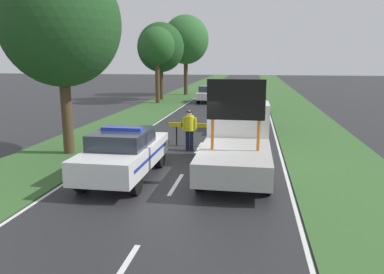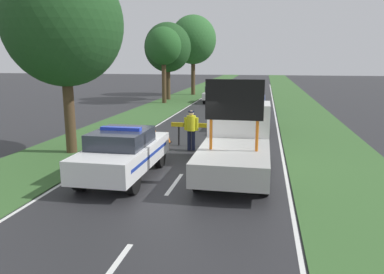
{
  "view_description": "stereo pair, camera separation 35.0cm",
  "coord_description": "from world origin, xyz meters",
  "px_view_note": "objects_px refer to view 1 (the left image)",
  "views": [
    {
      "loc": [
        2.21,
        -11.26,
        3.69
      ],
      "look_at": [
        0.2,
        1.02,
        1.1
      ],
      "focal_mm": 35.0,
      "sensor_mm": 36.0,
      "label": 1
    },
    {
      "loc": [
        2.55,
        -11.19,
        3.69
      ],
      "look_at": [
        0.2,
        1.02,
        1.1
      ],
      "focal_mm": 35.0,
      "sensor_mm": 36.0,
      "label": 2
    }
  ],
  "objects_px": {
    "traffic_cone_near_police": "(152,135)",
    "queued_car_hatch_blue": "(247,101)",
    "police_officer": "(189,127)",
    "pedestrian_civilian": "(216,128)",
    "traffic_cone_near_truck": "(164,137)",
    "queued_car_sedan_black": "(244,114)",
    "roadside_tree_mid_right": "(157,46)",
    "traffic_cone_centre_front": "(137,141)",
    "police_car": "(124,153)",
    "road_barrier": "(207,127)",
    "queued_car_van_white": "(209,94)",
    "roadside_tree_near_left": "(61,24)",
    "work_truck": "(237,140)",
    "roadside_tree_mid_left": "(161,48)",
    "roadside_tree_near_right": "(186,40)"
  },
  "relations": [
    {
      "from": "traffic_cone_near_police",
      "to": "queued_car_hatch_blue",
      "type": "xyz_separation_m",
      "value": [
        4.11,
        9.95,
        0.52
      ]
    },
    {
      "from": "police_officer",
      "to": "pedestrian_civilian",
      "type": "bearing_deg",
      "value": 167.87
    },
    {
      "from": "police_officer",
      "to": "traffic_cone_near_truck",
      "type": "height_order",
      "value": "police_officer"
    },
    {
      "from": "police_officer",
      "to": "queued_car_sedan_black",
      "type": "xyz_separation_m",
      "value": [
        2.06,
        5.23,
        -0.17
      ]
    },
    {
      "from": "queued_car_sedan_black",
      "to": "roadside_tree_mid_right",
      "type": "relative_size",
      "value": 0.67
    },
    {
      "from": "pedestrian_civilian",
      "to": "traffic_cone_centre_front",
      "type": "relative_size",
      "value": 2.53
    },
    {
      "from": "police_car",
      "to": "police_officer",
      "type": "xyz_separation_m",
      "value": [
        1.4,
        3.99,
        0.16
      ]
    },
    {
      "from": "road_barrier",
      "to": "queued_car_sedan_black",
      "type": "bearing_deg",
      "value": 79.22
    },
    {
      "from": "pedestrian_civilian",
      "to": "queued_car_van_white",
      "type": "bearing_deg",
      "value": 117.15
    },
    {
      "from": "traffic_cone_near_truck",
      "to": "roadside_tree_near_left",
      "type": "distance_m",
      "value": 6.29
    },
    {
      "from": "work_truck",
      "to": "traffic_cone_near_truck",
      "type": "xyz_separation_m",
      "value": [
        -3.39,
        3.74,
        -0.79
      ]
    },
    {
      "from": "work_truck",
      "to": "roadside_tree_near_left",
      "type": "relative_size",
      "value": 0.71
    },
    {
      "from": "traffic_cone_near_police",
      "to": "roadside_tree_mid_right",
      "type": "height_order",
      "value": "roadside_tree_mid_right"
    },
    {
      "from": "traffic_cone_near_truck",
      "to": "roadside_tree_mid_left",
      "type": "bearing_deg",
      "value": 104.26
    },
    {
      "from": "traffic_cone_centre_front",
      "to": "roadside_tree_near_left",
      "type": "relative_size",
      "value": 0.09
    },
    {
      "from": "pedestrian_civilian",
      "to": "roadside_tree_mid_left",
      "type": "xyz_separation_m",
      "value": [
        -6.95,
        19.01,
        3.78
      ]
    },
    {
      "from": "traffic_cone_near_police",
      "to": "queued_car_van_white",
      "type": "relative_size",
      "value": 0.15
    },
    {
      "from": "queued_car_van_white",
      "to": "road_barrier",
      "type": "bearing_deg",
      "value": 96.32
    },
    {
      "from": "work_truck",
      "to": "traffic_cone_centre_front",
      "type": "distance_m",
      "value": 5.02
    },
    {
      "from": "work_truck",
      "to": "queued_car_hatch_blue",
      "type": "distance_m",
      "value": 14.04
    },
    {
      "from": "police_officer",
      "to": "queued_car_van_white",
      "type": "bearing_deg",
      "value": -99.45
    },
    {
      "from": "roadside_tree_mid_right",
      "to": "queued_car_hatch_blue",
      "type": "bearing_deg",
      "value": -31.63
    },
    {
      "from": "work_truck",
      "to": "queued_car_hatch_blue",
      "type": "height_order",
      "value": "work_truck"
    },
    {
      "from": "roadside_tree_mid_left",
      "to": "roadside_tree_mid_right",
      "type": "bearing_deg",
      "value": -82.31
    },
    {
      "from": "queued_car_van_white",
      "to": "police_officer",
      "type": "bearing_deg",
      "value": 94.04
    },
    {
      "from": "pedestrian_civilian",
      "to": "queued_car_hatch_blue",
      "type": "relative_size",
      "value": 0.37
    },
    {
      "from": "pedestrian_civilian",
      "to": "queued_car_hatch_blue",
      "type": "bearing_deg",
      "value": 104.53
    },
    {
      "from": "queued_car_hatch_blue",
      "to": "roadside_tree_mid_left",
      "type": "height_order",
      "value": "roadside_tree_mid_left"
    },
    {
      "from": "traffic_cone_near_truck",
      "to": "queued_car_sedan_black",
      "type": "relative_size",
      "value": 0.12
    },
    {
      "from": "queued_car_sedan_black",
      "to": "roadside_tree_near_right",
      "type": "height_order",
      "value": "roadside_tree_near_right"
    },
    {
      "from": "police_car",
      "to": "roadside_tree_near_right",
      "type": "xyz_separation_m",
      "value": [
        -3.09,
        28.11,
        4.81
      ]
    },
    {
      "from": "traffic_cone_near_truck",
      "to": "roadside_tree_mid_left",
      "type": "xyz_separation_m",
      "value": [
        -4.54,
        17.87,
        4.47
      ]
    },
    {
      "from": "police_officer",
      "to": "queued_car_hatch_blue",
      "type": "bearing_deg",
      "value": -113.86
    },
    {
      "from": "roadside_tree_near_right",
      "to": "roadside_tree_mid_left",
      "type": "distance_m",
      "value": 5.35
    },
    {
      "from": "queued_car_sedan_black",
      "to": "roadside_tree_mid_right",
      "type": "bearing_deg",
      "value": -55.32
    },
    {
      "from": "police_car",
      "to": "traffic_cone_near_truck",
      "type": "distance_m",
      "value": 5.19
    },
    {
      "from": "police_officer",
      "to": "pedestrian_civilian",
      "type": "height_order",
      "value": "police_officer"
    },
    {
      "from": "queued_car_van_white",
      "to": "roadside_tree_near_left",
      "type": "bearing_deg",
      "value": 79.88
    },
    {
      "from": "traffic_cone_centre_front",
      "to": "roadside_tree_mid_right",
      "type": "height_order",
      "value": "roadside_tree_mid_right"
    },
    {
      "from": "traffic_cone_near_police",
      "to": "queued_car_van_white",
      "type": "bearing_deg",
      "value": 87.3
    },
    {
      "from": "queued_car_van_white",
      "to": "pedestrian_civilian",
      "type": "bearing_deg",
      "value": 97.49
    },
    {
      "from": "queued_car_van_white",
      "to": "roadside_tree_near_right",
      "type": "distance_m",
      "value": 8.72
    },
    {
      "from": "road_barrier",
      "to": "traffic_cone_near_truck",
      "type": "bearing_deg",
      "value": 177.51
    },
    {
      "from": "traffic_cone_near_truck",
      "to": "roadside_tree_near_left",
      "type": "xyz_separation_m",
      "value": [
        -3.3,
        -2.5,
        4.73
      ]
    },
    {
      "from": "road_barrier",
      "to": "queued_car_sedan_black",
      "type": "height_order",
      "value": "queued_car_sedan_black"
    },
    {
      "from": "traffic_cone_near_truck",
      "to": "roadside_tree_mid_right",
      "type": "distance_m",
      "value": 16.17
    },
    {
      "from": "queued_car_van_white",
      "to": "roadside_tree_near_left",
      "type": "height_order",
      "value": "roadside_tree_near_left"
    },
    {
      "from": "work_truck",
      "to": "traffic_cone_centre_front",
      "type": "relative_size",
      "value": 8.23
    },
    {
      "from": "work_truck",
      "to": "traffic_cone_near_police",
      "type": "relative_size",
      "value": 8.96
    },
    {
      "from": "roadside_tree_mid_left",
      "to": "road_barrier",
      "type": "bearing_deg",
      "value": -70.35
    }
  ]
}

